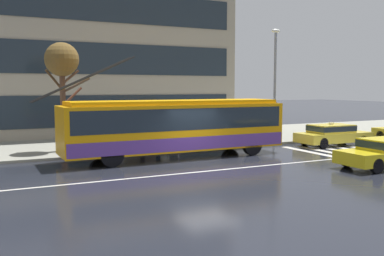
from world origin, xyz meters
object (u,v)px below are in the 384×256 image
trolleybus (176,126)px  street_tree_bare (62,63)px  bus_shelter (145,113)px  street_lamp (275,75)px  pedestrian_at_shelter (143,119)px  taxi_ahead_of_bus (332,134)px  pedestrian_approaching_curb (157,118)px

trolleybus → street_tree_bare: street_tree_bare is taller
bus_shelter → street_lamp: 8.63m
trolleybus → bus_shelter: size_ratio=3.48×
trolleybus → pedestrian_at_shelter: size_ratio=6.44×
taxi_ahead_of_bus → street_lamp: street_lamp is taller
pedestrian_at_shelter → street_tree_bare: street_tree_bare is taller
street_tree_bare → bus_shelter: bearing=-7.1°
trolleybus → bus_shelter: (-0.54, 3.20, 0.49)m
taxi_ahead_of_bus → bus_shelter: bus_shelter is taller
pedestrian_at_shelter → street_lamp: (8.32, -0.92, 2.51)m
taxi_ahead_of_bus → bus_shelter: size_ratio=1.30×
taxi_ahead_of_bus → bus_shelter: (-10.73, 3.26, 1.35)m
street_lamp → pedestrian_at_shelter: bearing=173.7°
bus_shelter → pedestrian_approaching_curb: bus_shelter is taller
pedestrian_at_shelter → pedestrian_approaching_curb: (0.68, -0.32, 0.03)m
bus_shelter → street_lamp: street_lamp is taller
pedestrian_approaching_curb → street_lamp: size_ratio=0.28×
bus_shelter → pedestrian_at_shelter: 0.41m
trolleybus → taxi_ahead_of_bus: trolleybus is taller
trolleybus → bus_shelter: bearing=99.6°
trolleybus → street_tree_bare: 6.89m
bus_shelter → pedestrian_approaching_curb: size_ratio=1.82×
pedestrian_at_shelter → trolleybus: bearing=-81.1°
taxi_ahead_of_bus → pedestrian_at_shelter: pedestrian_at_shelter is taller
pedestrian_approaching_curb → street_lamp: 8.05m
street_lamp → street_tree_bare: size_ratio=1.22×
taxi_ahead_of_bus → pedestrian_approaching_curb: pedestrian_approaching_curb is taller
taxi_ahead_of_bus → pedestrian_at_shelter: 11.32m
pedestrian_at_shelter → pedestrian_approaching_curb: size_ratio=0.99×
taxi_ahead_of_bus → street_tree_bare: bearing=165.9°
pedestrian_approaching_curb → street_tree_bare: size_ratio=0.34×
street_lamp → trolleybus: bearing=-162.2°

